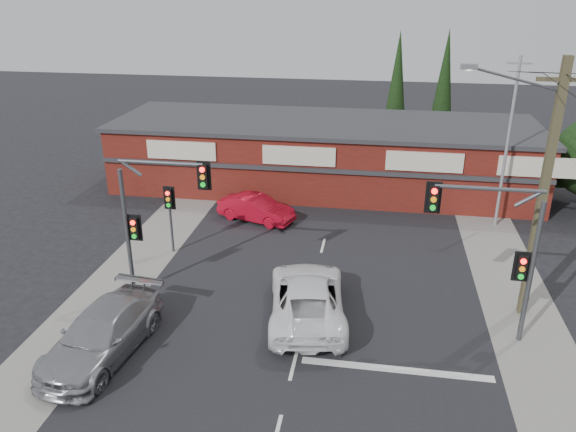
% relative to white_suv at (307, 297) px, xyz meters
% --- Properties ---
extents(ground, '(120.00, 120.00, 0.00)m').
position_rel_white_suv_xyz_m(ground, '(-0.05, -1.34, -0.86)').
color(ground, black).
rests_on(ground, ground).
extents(road_strip, '(14.00, 70.00, 0.01)m').
position_rel_white_suv_xyz_m(road_strip, '(-0.05, 3.66, -0.85)').
color(road_strip, black).
rests_on(road_strip, ground).
extents(verge_left, '(3.00, 70.00, 0.02)m').
position_rel_white_suv_xyz_m(verge_left, '(-8.55, 3.66, -0.85)').
color(verge_left, gray).
rests_on(verge_left, ground).
extents(verge_right, '(3.00, 70.00, 0.02)m').
position_rel_white_suv_xyz_m(verge_right, '(8.45, 3.66, -0.85)').
color(verge_right, gray).
rests_on(verge_right, ground).
extents(stop_line, '(6.50, 0.35, 0.01)m').
position_rel_white_suv_xyz_m(stop_line, '(3.45, -2.84, -0.84)').
color(stop_line, silver).
rests_on(stop_line, ground).
extents(white_suv, '(3.72, 6.53, 1.72)m').
position_rel_white_suv_xyz_m(white_suv, '(0.00, 0.00, 0.00)').
color(white_suv, white).
rests_on(white_suv, ground).
extents(silver_suv, '(3.01, 6.02, 1.68)m').
position_rel_white_suv_xyz_m(silver_suv, '(-6.80, -3.60, -0.02)').
color(silver_suv, '#9B9DA0').
rests_on(silver_suv, ground).
extents(red_sedan, '(4.55, 2.81, 1.42)m').
position_rel_white_suv_xyz_m(red_sedan, '(-4.06, 9.16, -0.15)').
color(red_sedan, '#B00A1D').
rests_on(red_sedan, ground).
extents(shop_building, '(27.30, 8.40, 4.22)m').
position_rel_white_suv_xyz_m(shop_building, '(-1.05, 15.64, 1.28)').
color(shop_building, '#511510').
rests_on(shop_building, ground).
extents(conifer_near, '(1.80, 1.80, 9.25)m').
position_rel_white_suv_xyz_m(conifer_near, '(3.45, 22.66, 4.62)').
color(conifer_near, '#2D2116').
rests_on(conifer_near, ground).
extents(conifer_far, '(1.80, 1.80, 9.25)m').
position_rel_white_suv_xyz_m(conifer_far, '(6.95, 24.66, 4.62)').
color(conifer_far, '#2D2116').
rests_on(conifer_far, ground).
extents(traffic_mast_left, '(3.77, 0.27, 5.97)m').
position_rel_white_suv_xyz_m(traffic_mast_left, '(-6.48, 0.66, 3.07)').
color(traffic_mast_left, '#47494C').
rests_on(traffic_mast_left, ground).
extents(traffic_mast_right, '(3.96, 0.27, 5.97)m').
position_rel_white_suv_xyz_m(traffic_mast_right, '(6.81, -0.34, 3.09)').
color(traffic_mast_right, '#47494C').
rests_on(traffic_mast_right, ground).
extents(pedestal_signal, '(0.55, 0.27, 3.38)m').
position_rel_white_suv_xyz_m(pedestal_signal, '(-7.25, 4.66, 1.55)').
color(pedestal_signal, '#47494C').
rests_on(pedestal_signal, ground).
extents(utility_pole, '(4.38, 0.59, 10.00)m').
position_rel_white_suv_xyz_m(utility_pole, '(8.31, 1.64, 4.54)').
color(utility_pole, '#4D462B').
rests_on(utility_pole, ground).
extents(steel_pole, '(1.20, 0.16, 9.00)m').
position_rel_white_suv_xyz_m(steel_pole, '(8.95, 10.66, 3.84)').
color(steel_pole, gray).
rests_on(steel_pole, ground).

